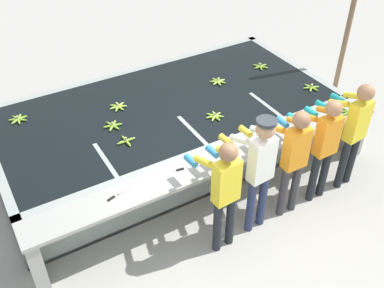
# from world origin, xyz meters

# --- Properties ---
(ground_plane) EXTENTS (80.00, 80.00, 0.00)m
(ground_plane) POSITION_xyz_m (0.00, 0.00, 0.00)
(ground_plane) COLOR #A3A099
(ground_plane) RESTS_ON ground
(wash_tank) EXTENTS (5.28, 2.64, 0.86)m
(wash_tank) POSITION_xyz_m (0.00, 1.76, 0.42)
(wash_tank) COLOR gray
(wash_tank) RESTS_ON ground
(work_ledge) EXTENTS (5.28, 0.45, 0.86)m
(work_ledge) POSITION_xyz_m (0.00, 0.23, 0.63)
(work_ledge) COLOR #9E9E99
(work_ledge) RESTS_ON ground
(worker_0) EXTENTS (0.43, 0.72, 1.65)m
(worker_0) POSITION_xyz_m (-0.35, -0.37, 0.99)
(worker_0) COLOR #1E2328
(worker_0) RESTS_ON ground
(worker_1) EXTENTS (0.44, 0.74, 1.74)m
(worker_1) POSITION_xyz_m (0.20, -0.32, 1.07)
(worker_1) COLOR navy
(worker_1) RESTS_ON ground
(worker_2) EXTENTS (0.42, 0.72, 1.66)m
(worker_2) POSITION_xyz_m (0.75, -0.31, 1.00)
(worker_2) COLOR #38383D
(worker_2) RESTS_ON ground
(worker_3) EXTENTS (0.40, 0.71, 1.63)m
(worker_3) POSITION_xyz_m (1.30, -0.30, 0.98)
(worker_3) COLOR #1E2328
(worker_3) RESTS_ON ground
(worker_4) EXTENTS (0.45, 0.73, 1.70)m
(worker_4) POSITION_xyz_m (1.85, -0.30, 1.02)
(worker_4) COLOR #1E2328
(worker_4) RESTS_ON ground
(banana_bunch_floating_0) EXTENTS (0.28, 0.28, 0.08)m
(banana_bunch_floating_0) POSITION_xyz_m (1.06, 1.92, 0.87)
(banana_bunch_floating_0) COLOR #9EC642
(banana_bunch_floating_0) RESTS_ON wash_tank
(banana_bunch_floating_1) EXTENTS (0.28, 0.28, 0.08)m
(banana_bunch_floating_1) POSITION_xyz_m (-0.92, 1.19, 0.87)
(banana_bunch_floating_1) COLOR #8CB738
(banana_bunch_floating_1) RESTS_ON wash_tank
(banana_bunch_floating_2) EXTENTS (0.28, 0.28, 0.08)m
(banana_bunch_floating_2) POSITION_xyz_m (2.26, 0.99, 0.87)
(banana_bunch_floating_2) COLOR #8CB738
(banana_bunch_floating_2) RESTS_ON wash_tank
(banana_bunch_floating_3) EXTENTS (0.28, 0.28, 0.08)m
(banana_bunch_floating_3) POSITION_xyz_m (-0.94, 1.62, 0.87)
(banana_bunch_floating_3) COLOR #7FAD33
(banana_bunch_floating_3) RESTS_ON wash_tank
(banana_bunch_floating_4) EXTENTS (0.28, 0.28, 0.08)m
(banana_bunch_floating_4) POSITION_xyz_m (0.45, 1.08, 0.87)
(banana_bunch_floating_4) COLOR #8CB738
(banana_bunch_floating_4) RESTS_ON wash_tank
(banana_bunch_floating_5) EXTENTS (0.28, 0.27, 0.08)m
(banana_bunch_floating_5) POSITION_xyz_m (1.99, 1.99, 0.87)
(banana_bunch_floating_5) COLOR #7FAD33
(banana_bunch_floating_5) RESTS_ON wash_tank
(banana_bunch_floating_6) EXTENTS (0.28, 0.28, 0.08)m
(banana_bunch_floating_6) POSITION_xyz_m (-0.68, 2.05, 0.87)
(banana_bunch_floating_6) COLOR #9EC642
(banana_bunch_floating_6) RESTS_ON wash_tank
(banana_bunch_floating_7) EXTENTS (0.28, 0.28, 0.08)m
(banana_bunch_floating_7) POSITION_xyz_m (-2.08, 2.48, 0.87)
(banana_bunch_floating_7) COLOR #7FAD33
(banana_bunch_floating_7) RESTS_ON wash_tank
(banana_bunch_ledge_0) EXTENTS (0.28, 0.28, 0.08)m
(banana_bunch_ledge_0) POSITION_xyz_m (2.24, 0.14, 0.88)
(banana_bunch_ledge_0) COLOR #75A333
(banana_bunch_ledge_0) RESTS_ON work_ledge
(knife_0) EXTENTS (0.35, 0.08, 0.02)m
(knife_0) POSITION_xyz_m (-0.50, 0.28, 0.87)
(knife_0) COLOR silver
(knife_0) RESTS_ON work_ledge
(knife_1) EXTENTS (0.34, 0.13, 0.02)m
(knife_1) POSITION_xyz_m (-1.46, 0.27, 0.87)
(knife_1) COLOR silver
(knife_1) RESTS_ON work_ledge
(support_post_right) EXTENTS (0.09, 0.09, 3.20)m
(support_post_right) POSITION_xyz_m (3.33, 1.39, 1.60)
(support_post_right) COLOR #846647
(support_post_right) RESTS_ON ground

